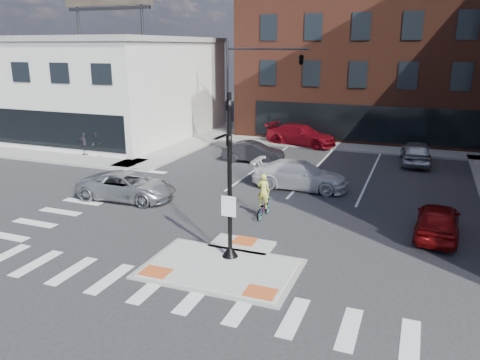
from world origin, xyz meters
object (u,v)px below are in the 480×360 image
at_px(white_pickup, 300,175).
at_px(bg_car_silver, 416,152).
at_px(pedestrian_b, 85,144).
at_px(bg_car_red, 301,135).
at_px(bg_car_dark, 253,152).
at_px(silver_suv, 127,186).
at_px(pedestrian_a, 97,144).
at_px(cyclist, 263,203).
at_px(red_sedan, 438,220).

xyz_separation_m(white_pickup, bg_car_silver, (5.79, 8.23, 0.03)).
bearing_deg(pedestrian_b, bg_car_red, 22.11).
bearing_deg(bg_car_red, bg_car_dark, 177.13).
relative_size(bg_car_red, pedestrian_b, 3.51).
xyz_separation_m(white_pickup, bg_car_red, (-2.85, 11.43, 0.06)).
bearing_deg(pedestrian_b, silver_suv, -53.52).
bearing_deg(bg_car_dark, bg_car_red, -17.79).
distance_m(white_pickup, pedestrian_a, 15.15).
xyz_separation_m(bg_car_dark, pedestrian_b, (-11.59, -2.98, 0.28)).
bearing_deg(pedestrian_b, cyclist, -37.45).
distance_m(bg_car_dark, bg_car_red, 6.73).
distance_m(bg_car_silver, cyclist, 14.64).
height_order(cyclist, pedestrian_a, cyclist).
bearing_deg(bg_car_red, pedestrian_a, 139.37).
distance_m(bg_car_silver, pedestrian_b, 22.78).
distance_m(white_pickup, pedestrian_b, 16.22).
bearing_deg(red_sedan, silver_suv, 5.09).
bearing_deg(white_pickup, pedestrian_b, 82.46).
xyz_separation_m(white_pickup, bg_car_dark, (-4.51, 4.91, -0.08)).
bearing_deg(white_pickup, silver_suv, 122.47).
distance_m(white_pickup, bg_car_silver, 10.06).
bearing_deg(silver_suv, bg_car_dark, -21.69).
bearing_deg(silver_suv, pedestrian_a, 42.42).
bearing_deg(bg_car_silver, red_sedan, 91.19).
height_order(silver_suv, red_sedan, red_sedan).
bearing_deg(bg_car_silver, silver_suv, 40.39).
xyz_separation_m(silver_suv, bg_car_dark, (3.25, 9.98, -0.02)).
distance_m(silver_suv, cyclist, 7.32).
bearing_deg(silver_suv, cyclist, -93.27).
xyz_separation_m(bg_car_silver, bg_car_red, (-8.64, 3.20, 0.03)).
bearing_deg(pedestrian_a, bg_car_silver, 39.84).
xyz_separation_m(bg_car_dark, bg_car_silver, (10.30, 3.32, 0.11)).
relative_size(bg_car_silver, bg_car_red, 0.82).
bearing_deg(white_pickup, pedestrian_a, 81.98).
distance_m(silver_suv, pedestrian_a, 10.10).
height_order(bg_car_dark, bg_car_silver, bg_car_silver).
distance_m(silver_suv, bg_car_silver, 18.99).
bearing_deg(pedestrian_b, bg_car_silver, 2.53).
relative_size(white_pickup, pedestrian_b, 3.27).
relative_size(red_sedan, bg_car_silver, 0.90).
relative_size(silver_suv, white_pickup, 0.95).
height_order(bg_car_dark, pedestrian_b, pedestrian_b).
height_order(red_sedan, pedestrian_b, pedestrian_b).
relative_size(bg_car_silver, pedestrian_a, 2.71).
relative_size(bg_car_silver, pedestrian_b, 2.88).
relative_size(silver_suv, pedestrian_b, 3.12).
xyz_separation_m(red_sedan, bg_car_silver, (-1.18, 12.77, 0.08)).
xyz_separation_m(silver_suv, cyclist, (7.32, 0.05, -0.00)).
bearing_deg(bg_car_silver, pedestrian_b, 11.98).
xyz_separation_m(cyclist, pedestrian_b, (-15.66, 6.95, 0.26)).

